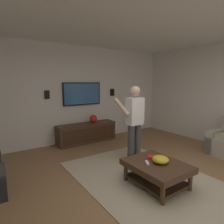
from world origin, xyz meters
TOP-DOWN VIEW (x-y plane):
  - ground_plane at (0.00, 0.00)m, footprint 7.54×7.54m
  - wall_back_tv at (3.19, 0.00)m, footprint 0.10×6.26m
  - ceiling_slab at (0.00, 0.00)m, footprint 6.48×6.26m
  - area_rug at (0.26, -0.04)m, footprint 3.16×2.09m
  - coffee_table at (0.06, -0.04)m, footprint 1.00×0.80m
  - media_console at (2.86, -0.16)m, footprint 0.45×1.70m
  - tv at (3.10, -0.16)m, footprint 0.05×1.16m
  - person_standing at (1.09, -0.42)m, footprint 0.55×0.55m
  - bowl at (0.03, -0.08)m, footprint 0.27×0.27m
  - remote_white at (0.14, 0.11)m, footprint 0.15×0.12m
  - book at (0.22, -0.15)m, footprint 0.27×0.26m
  - vase_round at (2.87, -0.39)m, footprint 0.22×0.22m
  - wall_speaker_left at (3.11, -1.22)m, footprint 0.06×0.12m
  - wall_speaker_right at (3.11, 0.84)m, footprint 0.06×0.12m

SIDE VIEW (x-z plane):
  - ground_plane at x=0.00m, z-range 0.00..0.00m
  - area_rug at x=0.26m, z-range 0.00..0.01m
  - media_console at x=2.86m, z-range 0.00..0.55m
  - coffee_table at x=0.06m, z-range 0.10..0.50m
  - remote_white at x=0.14m, z-range 0.40..0.42m
  - book at x=0.22m, z-range 0.40..0.44m
  - bowl at x=0.03m, z-range 0.40..0.52m
  - vase_round at x=2.87m, z-range 0.55..0.77m
  - person_standing at x=1.09m, z-range 0.11..1.75m
  - wall_back_tv at x=3.19m, z-range 0.00..2.74m
  - tv at x=3.10m, z-range 1.06..1.71m
  - wall_speaker_left at x=3.11m, z-range 1.28..1.50m
  - wall_speaker_right at x=3.11m, z-range 1.29..1.51m
  - ceiling_slab at x=0.00m, z-range 2.74..2.84m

